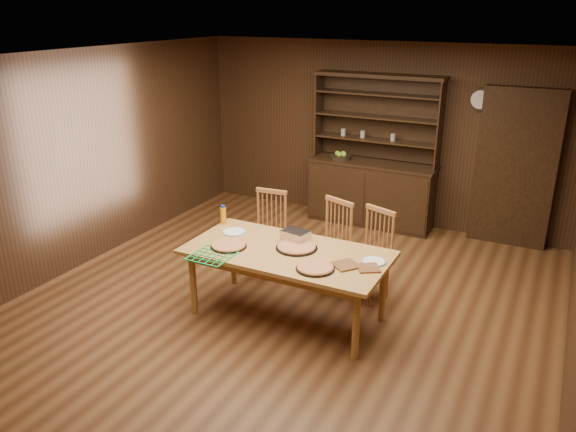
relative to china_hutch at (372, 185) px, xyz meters
The scene contains 20 objects.
floor 2.82m from the china_hutch, 89.99° to the right, with size 6.00×6.00×0.00m, color brown.
room_shell 2.92m from the china_hutch, 89.99° to the right, with size 6.00×6.00×6.00m.
china_hutch is the anchor object (origin of this frame).
doorway 1.96m from the china_hutch, ahead, with size 1.00×0.18×2.10m, color #321F10.
wall_clock 1.89m from the china_hutch, ahead, with size 0.30×0.05×0.30m.
dining_table 2.97m from the china_hutch, 87.63° to the right, with size 2.04×1.02×0.75m.
chair_left 2.16m from the china_hutch, 105.56° to the right, with size 0.45×0.43×1.01m.
chair_center 2.12m from the china_hutch, 82.92° to the right, with size 0.54×0.52×1.03m.
chair_right 2.24m from the china_hutch, 70.53° to the right, with size 0.52×0.51×1.01m.
pizza_left 3.19m from the china_hutch, 98.14° to the right, with size 0.37×0.37×0.04m.
pizza_right 3.27m from the china_hutch, 80.35° to the right, with size 0.37×0.37×0.04m.
pizza_center 2.88m from the china_hutch, 86.35° to the right, with size 0.43×0.43×0.04m.
cooling_rack 3.45m from the china_hutch, 97.92° to the right, with size 0.38×0.38×0.02m, color #0DB453, non-canonical shape.
plate_left 2.87m from the china_hutch, 102.23° to the right, with size 0.25×0.25×0.02m.
plate_right 3.00m from the china_hutch, 70.79° to the right, with size 0.23×0.23×0.02m.
foil_dish 2.70m from the china_hutch, 88.27° to the right, with size 0.27×0.20×0.11m, color silver.
juice_bottle 2.77m from the china_hutch, 108.21° to the right, with size 0.06×0.06×0.22m.
pot_holder_a 3.15m from the china_hutch, 71.71° to the right, with size 0.20×0.20×0.02m, color #A61222.
pot_holder_b 3.13m from the china_hutch, 75.63° to the right, with size 0.22×0.22×0.02m, color #A61222.
fruit_bowl 0.62m from the china_hutch, behind, with size 0.30×0.30×0.12m.
Camera 1 is at (2.46, -4.78, 3.06)m, focal length 35.00 mm.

